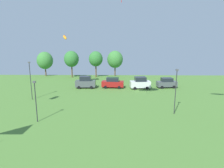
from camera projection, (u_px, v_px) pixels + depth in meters
The scene contains 12 objects.
kite_flying_0 at pixel (65, 37), 35.75m from camera, with size 1.39×2.35×1.10m.
parked_car_leftmost at pixel (86, 82), 43.59m from camera, with size 4.37×2.09×2.63m.
parked_car_second_from_left at pixel (113, 83), 43.77m from camera, with size 4.91×2.33×2.31m.
parked_car_third_from_left at pixel (140, 83), 43.00m from camera, with size 4.43×2.41×2.58m.
parked_car_rightmost_in_row at pixel (167, 83), 43.89m from camera, with size 4.47×2.37×2.20m.
light_post_0 at pixel (30, 79), 34.62m from camera, with size 0.36×0.20×6.70m.
light_post_1 at pixel (176, 89), 27.73m from camera, with size 0.36×0.20×6.47m.
light_post_2 at pixel (36, 99), 25.13m from camera, with size 0.36×0.20×5.37m.
treeline_tree_0 at pixel (45, 61), 57.56m from camera, with size 4.55×4.55×7.03m.
treeline_tree_1 at pixel (71, 59), 55.11m from camera, with size 4.04×4.04×7.40m.
treeline_tree_2 at pixel (96, 59), 55.53m from camera, with size 3.86×3.86×7.29m.
treeline_tree_3 at pixel (115, 59), 57.75m from camera, with size 4.53×4.53×7.30m.
Camera 1 is at (-0.42, 0.99, 10.34)m, focal length 32.00 mm.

